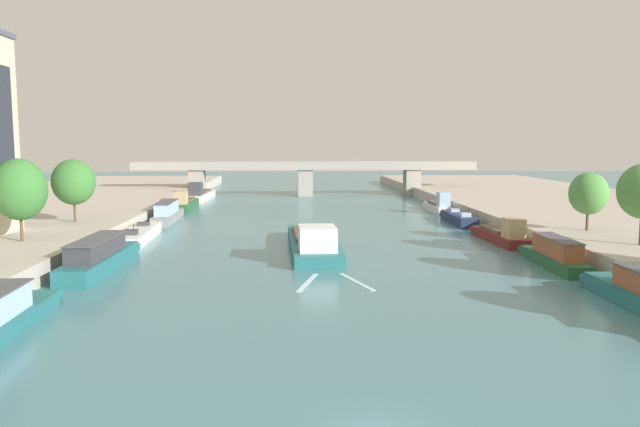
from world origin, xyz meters
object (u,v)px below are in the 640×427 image
Objects in this scene: barge_midriver at (313,242)px; moored_boat_right_upstream at (554,254)px; moored_boat_left_midway at (168,213)px; tree_left_distant at (19,190)px; tree_left_past_mid at (73,182)px; moored_boat_right_midway at (501,234)px; moored_boat_right_lone at (438,206)px; moored_boat_left_far at (200,194)px; moored_boat_left_upstream at (139,234)px; moored_boat_left_lone at (185,204)px; bridge_far at (305,174)px; tree_right_by_lamp at (589,193)px; moored_boat_left_near at (100,256)px; moored_boat_right_near at (459,218)px.

barge_midriver is 1.78× the size of moored_boat_right_upstream.
moored_boat_left_midway is 1.91× the size of tree_left_distant.
tree_left_distant is 12.94m from tree_left_past_mid.
tree_left_distant reaches higher than barge_midriver.
moored_boat_right_upstream is (19.61, -8.29, 0.12)m from barge_midriver.
moored_boat_right_lone is (0.37, 28.21, 0.07)m from moored_boat_right_midway.
tree_left_past_mid is (-7.00, -43.62, 5.01)m from moored_boat_left_far.
moored_boat_left_upstream is 37.65m from moored_boat_right_midway.
bridge_far is (19.00, 23.41, 3.30)m from moored_boat_left_lone.
barge_midriver is at bearing -167.80° from moored_boat_right_midway.
moored_boat_left_near is at bearing -169.41° from tree_right_by_lamp.
moored_boat_right_midway is 45.26m from tree_left_past_mid.
moored_boat_left_upstream is at bearing 56.47° from tree_left_distant.
bridge_far reaches higher than moored_boat_right_midway.
moored_boat_right_near is at bearing 17.96° from moored_boat_left_upstream.
bridge_far reaches higher than moored_boat_left_lone.
moored_boat_left_upstream is 1.26× the size of moored_boat_right_upstream.
moored_boat_right_upstream is at bearing -39.89° from moored_boat_left_midway.
moored_boat_right_lone is at bearing 89.66° from moored_boat_right_upstream.
moored_boat_left_near is 2.57× the size of tree_right_by_lamp.
moored_boat_right_near is at bearing -25.49° from moored_boat_left_lone.
tree_left_past_mid is at bearing 159.48° from barge_midriver.
moored_boat_right_upstream reaches higher than moored_boat_right_near.
tree_right_by_lamp is (26.61, 0.47, 4.41)m from barge_midriver.
barge_midriver is 1.56× the size of moored_boat_left_lone.
moored_boat_right_lone reaches higher than barge_midriver.
moored_boat_right_near is 45.94m from tree_left_past_mid.
barge_midriver is at bearing 157.08° from moored_boat_right_upstream.
moored_boat_right_near is 45.38m from bridge_far.
tree_left_past_mid reaches higher than moored_boat_left_upstream.
moored_boat_right_upstream is at bearing -89.38° from moored_boat_right_near.
bridge_far is (18.25, 68.57, 3.10)m from moored_boat_left_near.
moored_boat_left_near is at bearing -104.91° from bridge_far.
tree_right_by_lamp is (7.30, -19.06, 4.70)m from moored_boat_right_near.
tree_left_distant is at bearing -90.43° from tree_left_past_mid.
moored_boat_left_near reaches higher than moored_boat_right_upstream.
moored_boat_left_upstream is at bearing -109.45° from bridge_far.
moored_boat_right_midway is at bearing -41.39° from moored_boat_left_lone.
moored_boat_left_lone reaches higher than moored_boat_left_near.
moored_boat_right_near is 20.94m from tree_right_by_lamp.
moored_boat_left_lone is 1.16× the size of moored_boat_right_lone.
tree_right_by_lamp reaches higher than bridge_far.
moored_boat_right_upstream reaches higher than moored_boat_left_upstream.
moored_boat_right_upstream is at bearing -89.43° from moored_boat_right_midway.
tree_right_by_lamp is (7.12, -3.74, 4.49)m from moored_boat_right_midway.
moored_boat_left_near is at bearing -87.76° from moored_boat_left_upstream.
bridge_far reaches higher than barge_midriver.
moored_boat_left_far is 2.84× the size of tree_right_by_lamp.
moored_boat_left_lone is (-18.18, 37.40, 0.01)m from barge_midriver.
tree_left_distant is at bearing -105.03° from moored_boat_left_midway.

